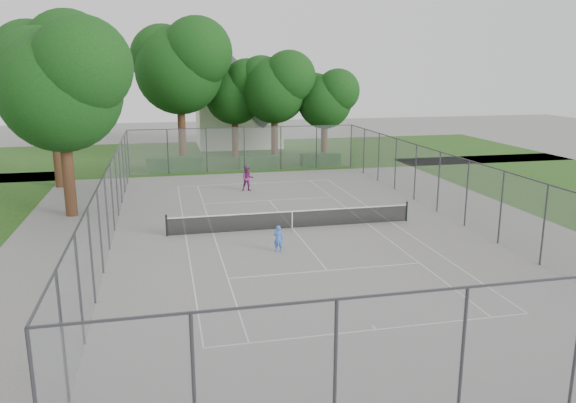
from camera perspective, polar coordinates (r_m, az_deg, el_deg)
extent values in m
plane|color=slate|center=(29.26, 0.43, -2.73)|extent=(120.00, 120.00, 0.00)
cube|color=#214513|center=(54.35, -5.80, 4.80)|extent=(60.00, 20.00, 0.00)
cube|color=silver|center=(18.63, 8.93, -12.73)|extent=(10.97, 0.06, 0.01)
cube|color=silver|center=(40.59, -3.37, 1.87)|extent=(10.97, 0.06, 0.01)
cube|color=silver|center=(28.57, -10.37, -3.35)|extent=(0.06, 23.77, 0.01)
cube|color=silver|center=(30.92, 10.39, -2.05)|extent=(0.06, 23.77, 0.01)
cube|color=silver|center=(28.64, -7.63, -3.20)|extent=(0.06, 23.77, 0.01)
cube|color=silver|center=(30.42, 8.01, -2.22)|extent=(0.06, 23.77, 0.01)
cube|color=silver|center=(23.38, 4.00, -7.01)|extent=(8.23, 0.06, 0.01)
cube|color=silver|center=(35.31, -1.92, 0.12)|extent=(8.23, 0.06, 0.01)
cube|color=silver|center=(29.26, 0.43, -2.72)|extent=(0.06, 12.80, 0.01)
cube|color=silver|center=(18.75, 8.76, -12.54)|extent=(0.06, 0.30, 0.01)
cube|color=silver|center=(40.44, -3.33, 1.83)|extent=(0.06, 0.30, 0.01)
cylinder|color=black|center=(28.40, -12.23, -2.40)|extent=(0.10, 0.10, 1.10)
cylinder|color=black|center=(31.13, 11.96, -0.98)|extent=(0.10, 0.10, 1.10)
cube|color=black|center=(29.13, 0.43, -1.88)|extent=(12.67, 0.01, 0.86)
cube|color=silver|center=(29.01, 0.43, -1.01)|extent=(12.77, 0.03, 0.06)
cube|color=silver|center=(29.14, 0.43, -1.90)|extent=(0.05, 0.02, 0.88)
cylinder|color=#38383D|center=(44.90, -15.94, 4.76)|extent=(0.08, 0.08, 3.50)
cylinder|color=#38383D|center=(47.38, 6.43, 5.64)|extent=(0.08, 0.08, 3.50)
cube|color=slate|center=(13.76, 17.26, -15.08)|extent=(18.00, 0.02, 3.50)
cube|color=slate|center=(45.27, -4.46, 5.31)|extent=(18.00, 0.02, 3.50)
cube|color=slate|center=(28.23, -17.66, -0.32)|extent=(0.02, 34.00, 3.50)
cube|color=slate|center=(32.03, 16.33, 1.37)|extent=(0.02, 34.00, 3.50)
cube|color=#38383D|center=(13.03, 17.80, -8.28)|extent=(18.00, 0.05, 0.05)
cube|color=#38383D|center=(45.05, -4.50, 7.52)|extent=(18.00, 0.05, 0.05)
cube|color=#38383D|center=(27.88, -17.91, 3.18)|extent=(0.05, 34.00, 0.05)
cube|color=#38383D|center=(31.72, 16.53, 4.46)|extent=(0.05, 34.00, 0.05)
cylinder|color=#3D2416|center=(50.54, -10.72, 6.98)|extent=(0.67, 0.67, 5.26)
sphere|color=black|center=(50.23, -10.99, 12.93)|extent=(7.48, 7.48, 7.48)
sphere|color=black|center=(49.20, -9.23, 14.74)|extent=(5.98, 5.98, 5.98)
sphere|color=black|center=(51.15, -12.60, 14.12)|extent=(5.61, 5.61, 5.61)
cylinder|color=#3D2416|center=(52.79, -5.39, 6.63)|extent=(0.61, 0.61, 3.81)
sphere|color=black|center=(52.47, -5.48, 10.76)|extent=(5.41, 5.41, 5.41)
sphere|color=black|center=(51.78, -4.18, 11.94)|extent=(4.33, 4.33, 4.33)
sphere|color=black|center=(53.00, -6.63, 11.63)|extent=(4.06, 4.06, 4.06)
cylinder|color=#3D2416|center=(51.23, -1.38, 6.65)|extent=(0.62, 0.62, 4.10)
sphere|color=black|center=(50.90, -1.40, 11.23)|extent=(5.83, 5.83, 5.83)
sphere|color=black|center=(50.25, 0.12, 12.53)|extent=(4.67, 4.67, 4.67)
sphere|color=black|center=(51.40, -2.72, 12.21)|extent=(4.38, 4.38, 4.38)
cylinder|color=#3D2416|center=(51.72, 3.70, 6.31)|extent=(0.59, 0.59, 3.43)
sphere|color=black|center=(51.41, 3.76, 10.10)|extent=(4.88, 4.88, 4.88)
sphere|color=black|center=(50.94, 5.08, 11.14)|extent=(3.90, 3.90, 3.90)
sphere|color=black|center=(51.72, 2.65, 10.95)|extent=(3.66, 3.66, 3.66)
cylinder|color=#3D2416|center=(42.07, -22.37, 4.77)|extent=(0.66, 0.66, 5.05)
sphere|color=black|center=(41.69, -23.00, 11.62)|extent=(7.18, 7.18, 7.18)
sphere|color=black|center=(40.41, -21.40, 13.78)|extent=(5.74, 5.74, 5.74)
sphere|color=black|center=(42.80, -24.62, 12.94)|extent=(5.38, 5.38, 5.38)
cylinder|color=#3D2416|center=(33.57, -21.40, 2.50)|extent=(0.65, 0.65, 4.62)
sphere|color=black|center=(33.08, -22.10, 10.35)|extent=(6.57, 6.57, 6.57)
sphere|color=black|center=(31.89, -20.21, 12.80)|extent=(5.26, 5.26, 5.26)
sphere|color=black|center=(34.06, -23.97, 11.91)|extent=(4.93, 4.93, 4.93)
cube|color=#194315|center=(46.21, -11.43, 3.74)|extent=(4.39, 1.32, 1.10)
cube|color=#194315|center=(46.73, -3.08, 4.03)|extent=(3.15, 0.90, 0.99)
cube|color=#194315|center=(48.13, 3.31, 4.31)|extent=(3.31, 1.21, 0.99)
cube|color=silver|center=(59.50, -5.10, 8.62)|extent=(8.40, 6.30, 6.30)
cube|color=#4D4C52|center=(59.32, -5.16, 11.65)|extent=(8.31, 6.51, 8.31)
imported|color=blue|center=(25.49, -0.99, -3.77)|extent=(0.49, 0.37, 1.23)
imported|color=#7A2866|center=(37.97, -4.13, 2.34)|extent=(0.87, 0.70, 1.69)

